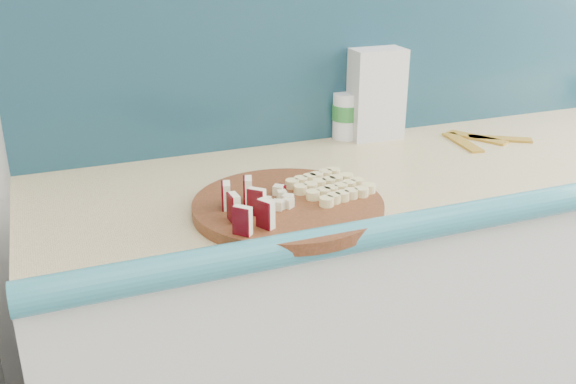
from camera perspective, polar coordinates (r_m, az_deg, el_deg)
The scene contains 9 objects.
kitchen_counter at distance 1.88m, azimuth 15.15°, elevation -10.06°, with size 2.20×0.63×0.91m.
backsplash at distance 1.86m, azimuth 12.04°, elevation 13.21°, with size 2.20×0.02×0.50m, color teal.
cutting_board at distance 1.29m, azimuth 0.00°, elevation -1.32°, with size 0.38×0.38×0.02m, color #42250E.
apple_wedges at distance 1.20m, azimuth -3.84°, elevation -1.13°, with size 0.08×0.17×0.05m.
apple_chunks at distance 1.27m, azimuth -0.88°, elevation -0.68°, with size 0.06×0.07×0.02m.
banana_slices at distance 1.34m, azimuth 3.73°, elevation 0.52°, with size 0.17×0.17×0.02m.
flour_bag at distance 1.76m, azimuth 7.72°, elevation 8.67°, with size 0.14×0.10×0.24m, color silver.
canister at distance 1.75m, azimuth 5.19°, elevation 6.86°, with size 0.08×0.08×0.12m.
banana_peel at distance 1.81m, azimuth 16.69°, elevation 4.48°, with size 0.22×0.19×0.01m.
Camera 1 is at (-0.91, 0.26, 1.44)m, focal length 40.00 mm.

